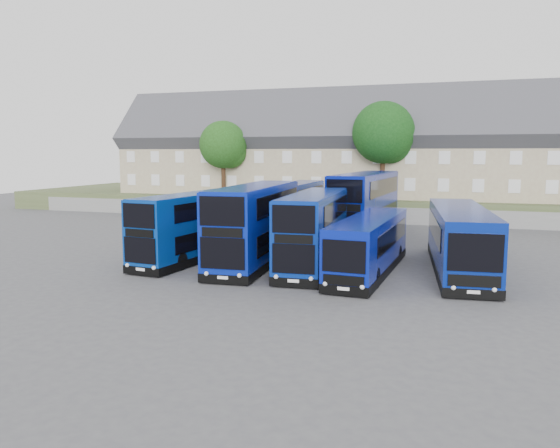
{
  "coord_description": "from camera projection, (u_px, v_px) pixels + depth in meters",
  "views": [
    {
      "loc": [
        8.97,
        -26.07,
        6.44
      ],
      "look_at": [
        -1.19,
        4.64,
        2.2
      ],
      "focal_mm": 35.0,
      "sensor_mm": 36.0,
      "label": 1
    }
  ],
  "objects": [
    {
      "name": "dd_front_right",
      "position": [
        314.0,
        232.0,
        30.64
      ],
      "size": [
        3.16,
        10.6,
        4.15
      ],
      "rotation": [
        0.0,
        0.0,
        0.07
      ],
      "color": "#082893",
      "rests_on": "ground"
    },
    {
      "name": "dd_rear_right",
      "position": [
        365.0,
        206.0,
        41.86
      ],
      "size": [
        3.61,
        12.37,
        4.86
      ],
      "rotation": [
        0.0,
        0.0,
        -0.07
      ],
      "color": "navy",
      "rests_on": "ground"
    },
    {
      "name": "coach_east_b",
      "position": [
        460.0,
        240.0,
        29.7
      ],
      "size": [
        3.96,
        12.84,
        3.46
      ],
      "rotation": [
        0.0,
        0.0,
        0.1
      ],
      "color": "navy",
      "rests_on": "ground"
    },
    {
      "name": "tree_west",
      "position": [
        225.0,
        147.0,
        55.2
      ],
      "size": [
        4.8,
        4.8,
        7.65
      ],
      "color": "#382314",
      "rests_on": "earth_bank"
    },
    {
      "name": "retaining_wall",
      "position": [
        358.0,
        214.0,
        50.67
      ],
      "size": [
        70.0,
        0.4,
        1.5
      ],
      "primitive_type": "cube",
      "color": "slate",
      "rests_on": "ground"
    },
    {
      "name": "tree_mid",
      "position": [
        385.0,
        135.0,
        50.56
      ],
      "size": [
        5.76,
        5.76,
        9.18
      ],
      "color": "#382314",
      "rests_on": "earth_bank"
    },
    {
      "name": "dd_front_left",
      "position": [
        192.0,
        228.0,
        32.73
      ],
      "size": [
        3.25,
        10.2,
        3.98
      ],
      "rotation": [
        0.0,
        0.0,
        -0.1
      ],
      "color": "#083697",
      "rests_on": "ground"
    },
    {
      "name": "earth_bank",
      "position": [
        374.0,
        202.0,
        60.05
      ],
      "size": [
        80.0,
        20.0,
        2.0
      ],
      "primitive_type": "cube",
      "color": "#47532E",
      "rests_on": "ground"
    },
    {
      "name": "dd_rear_left",
      "position": [
        296.0,
        209.0,
        43.7
      ],
      "size": [
        2.43,
        10.12,
        4.0
      ],
      "rotation": [
        0.0,
        0.0,
        0.01
      ],
      "color": "navy",
      "rests_on": "ground"
    },
    {
      "name": "ground",
      "position": [
        274.0,
        278.0,
        28.18
      ],
      "size": [
        120.0,
        120.0,
        0.0
      ],
      "primitive_type": "plane",
      "color": "#47474C",
      "rests_on": "ground"
    },
    {
      "name": "terrace_row",
      "position": [
        399.0,
        151.0,
        54.62
      ],
      "size": [
        60.0,
        10.4,
        11.2
      ],
      "color": "tan",
      "rests_on": "earth_bank"
    },
    {
      "name": "coach_east_a",
      "position": [
        369.0,
        246.0,
        29.29
      ],
      "size": [
        2.86,
        11.11,
        3.01
      ],
      "rotation": [
        0.0,
        0.0,
        -0.05
      ],
      "color": "#081BA1",
      "rests_on": "ground"
    },
    {
      "name": "dd_front_mid",
      "position": [
        256.0,
        226.0,
        31.75
      ],
      "size": [
        3.46,
        11.54,
        4.52
      ],
      "rotation": [
        0.0,
        0.0,
        0.08
      ],
      "color": "#081E9D",
      "rests_on": "ground"
    }
  ]
}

